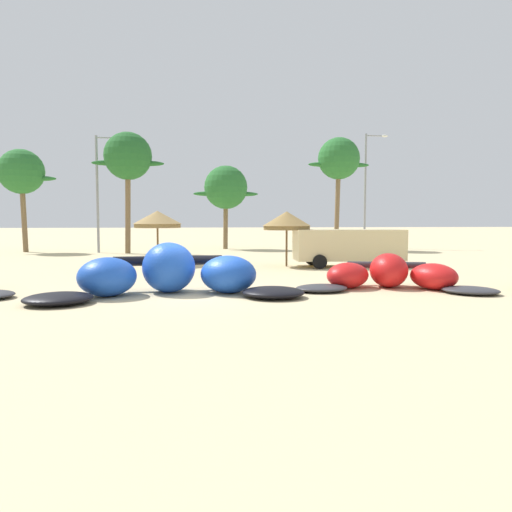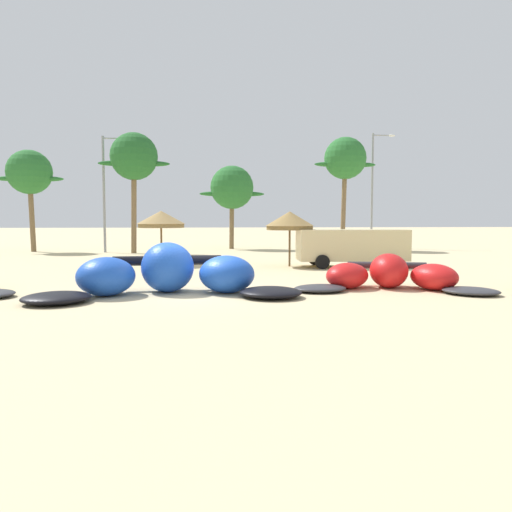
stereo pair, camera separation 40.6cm
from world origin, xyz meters
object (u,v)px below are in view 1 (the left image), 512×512
Objects in this scene: palm_left_of_gap at (128,157)px; palm_center_left at (226,188)px; beach_umbrella_near_van at (157,219)px; beach_umbrella_middle at (287,221)px; parked_van at (346,245)px; kite_left at (169,275)px; kite_left_of_center at (390,275)px; lamppost_west at (100,187)px; palm_left at (21,173)px; palm_center_right at (339,160)px; lamppost_west_center at (367,184)px.

palm_left_of_gap reaches higher than palm_center_left.
palm_left_of_gap is (-2.53, 9.09, 4.22)m from beach_umbrella_near_van.
palm_center_left is at bearing 32.13° from palm_left_of_gap.
parked_van is (2.87, -0.56, -1.18)m from beach_umbrella_middle.
parked_van is (8.26, 8.02, 0.48)m from kite_left.
kite_left_of_center is 13.07m from beach_umbrella_near_van.
kite_left_of_center is at bearing -49.72° from beach_umbrella_near_van.
beach_umbrella_middle reaches higher than kite_left.
palm_left_of_gap reaches higher than lamppost_west.
kite_left_of_center is 8.68m from beach_umbrella_middle.
beach_umbrella_near_van is 0.34× the size of palm_left_of_gap.
parked_van is 0.73× the size of palm_left.
palm_center_left is (14.72, 1.92, -0.84)m from palm_left.
palm_center_right is (6.69, 13.33, 4.68)m from beach_umbrella_middle.
kite_left_of_center is at bearing -80.48° from palm_center_left.
lamppost_west_center is (26.48, 2.32, -0.41)m from palm_left.
kite_left_of_center is 0.75× the size of palm_center_right.
parked_van is at bearing -10.95° from beach_umbrella_middle.
palm_center_left is at bearing 7.43° from palm_left.
palm_center_right reaches higher than parked_van.
lamppost_west is (-11.05, 11.80, 2.35)m from beach_umbrella_middle.
palm_center_left is 9.09m from palm_center_right.
beach_umbrella_middle is at bearing -50.10° from palm_left_of_gap.
palm_left_of_gap is 8.42m from palm_center_left.
palm_center_right reaches higher than lamppost_west.
palm_left_of_gap is 0.95× the size of palm_center_right.
kite_left is at bearing -122.12° from beach_umbrella_middle.
beach_umbrella_near_van is 0.42× the size of palm_center_left.
palm_center_right is at bearing 41.81° from beach_umbrella_near_van.
kite_left_of_center is at bearing -76.72° from beach_umbrella_middle.
palm_center_left reaches higher than parked_van.
lamppost_west is (-13.92, 12.35, 3.54)m from parked_van.
lamppost_west reaches higher than beach_umbrella_middle.
lamppost_west reaches higher than palm_left.
kite_left is 28.83m from lamppost_west_center.
palm_center_left is at bearing 107.18° from parked_van.
palm_left_of_gap is 19.39m from lamppost_west_center.
beach_umbrella_middle is at bearing -122.32° from lamppost_west_center.
lamppost_west is at bearing -13.66° from palm_left.
kite_left is at bearing -84.23° from beach_umbrella_near_van.
kite_left is 1.56× the size of parked_van.
kite_left is at bearing -122.25° from lamppost_west_center.
palm_left is (-16.68, 13.16, 3.39)m from beach_umbrella_middle.
parked_van is 0.57× the size of lamppost_west_center.
palm_left is at bearing -179.59° from palm_center_right.
palm_center_right is at bearing 61.13° from kite_left.
palm_center_right is at bearing -145.18° from lamppost_west_center.
palm_left is at bearing 162.33° from palm_left_of_gap.
kite_left_of_center is 23.05m from palm_center_right.
lamppost_west_center reaches higher than beach_umbrella_near_van.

